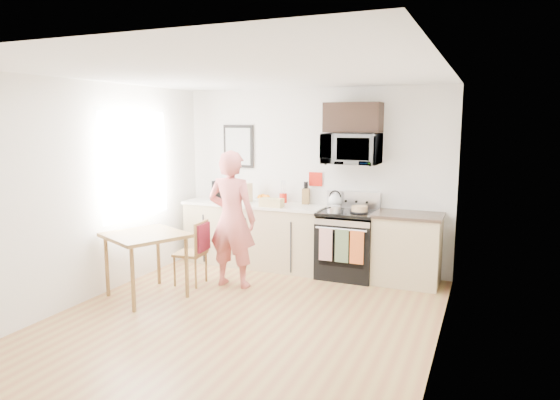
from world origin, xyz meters
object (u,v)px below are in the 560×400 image
at_px(chair, 198,244).
at_px(dining_table, 145,241).
at_px(cake, 359,209).
at_px(range, 348,246).
at_px(person, 232,219).
at_px(microwave, 352,149).

bearing_deg(chair, dining_table, -123.69).
distance_m(dining_table, cake, 2.79).
xyz_separation_m(range, person, (-1.28, -0.96, 0.45)).
bearing_deg(cake, person, -147.94).
relative_size(dining_table, chair, 1.14).
relative_size(person, cake, 6.82).
distance_m(microwave, person, 1.88).
distance_m(range, dining_table, 2.69).
bearing_deg(person, range, -145.63).
bearing_deg(dining_table, microwave, 42.22).
bearing_deg(microwave, person, -140.11).
relative_size(range, cake, 4.47).
xyz_separation_m(microwave, person, (-1.28, -1.07, -0.87)).
bearing_deg(cake, dining_table, -142.59).
relative_size(microwave, dining_table, 0.78).
height_order(range, chair, range).
xyz_separation_m(dining_table, cake, (2.20, 1.69, 0.26)).
relative_size(range, chair, 1.36).
bearing_deg(person, chair, 16.48).
bearing_deg(microwave, cake, -43.90).
height_order(microwave, cake, microwave).
distance_m(dining_table, chair, 0.74).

